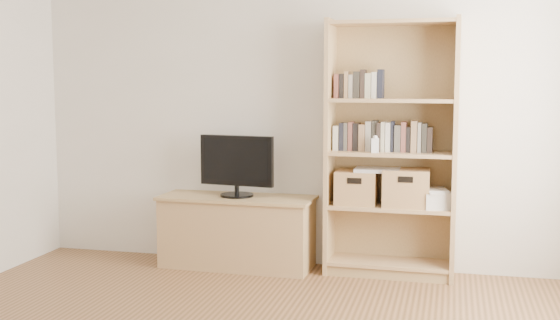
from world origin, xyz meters
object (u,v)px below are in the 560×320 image
(tv_stand, at_px, (237,233))
(basket_right, at_px, (406,188))
(basket_left, at_px, (356,187))
(laptop, at_px, (378,170))
(baby_monitor, at_px, (375,146))
(bookshelf, at_px, (391,149))
(television, at_px, (237,166))

(tv_stand, distance_m, basket_right, 1.40)
(basket_left, xyz_separation_m, laptop, (0.16, -0.01, 0.14))
(tv_stand, relative_size, baby_monitor, 11.12)
(basket_left, xyz_separation_m, basket_right, (0.38, -0.01, 0.01))
(bookshelf, height_order, laptop, bookshelf)
(basket_right, bearing_deg, baby_monitor, -157.60)
(television, distance_m, basket_left, 0.97)
(baby_monitor, bearing_deg, laptop, 75.78)
(tv_stand, height_order, baby_monitor, baby_monitor)
(basket_right, distance_m, laptop, 0.26)
(bookshelf, xyz_separation_m, baby_monitor, (-0.11, -0.11, 0.03))
(tv_stand, relative_size, basket_left, 3.82)
(bookshelf, xyz_separation_m, laptop, (-0.10, -0.01, -0.16))
(tv_stand, xyz_separation_m, basket_left, (0.96, 0.05, 0.40))
(tv_stand, bearing_deg, television, 0.00)
(baby_monitor, xyz_separation_m, basket_left, (-0.15, 0.11, -0.34))
(tv_stand, height_order, bookshelf, bookshelf)
(television, xyz_separation_m, baby_monitor, (1.11, -0.06, 0.20))
(laptop, bearing_deg, baby_monitor, -97.38)
(television, relative_size, basket_right, 1.79)
(laptop, bearing_deg, basket_right, -0.73)
(bookshelf, distance_m, basket_left, 0.41)
(tv_stand, xyz_separation_m, baby_monitor, (1.11, -0.06, 0.74))
(baby_monitor, distance_m, basket_right, 0.41)
(television, xyz_separation_m, basket_right, (1.34, 0.04, -0.13))
(baby_monitor, relative_size, laptop, 0.32)
(tv_stand, relative_size, bookshelf, 0.61)
(tv_stand, distance_m, laptop, 1.25)
(laptop, bearing_deg, basket_left, 176.47)
(basket_right, xyz_separation_m, laptop, (-0.22, -0.00, 0.13))
(television, xyz_separation_m, laptop, (1.12, 0.04, -0.00))
(basket_left, distance_m, laptop, 0.22)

